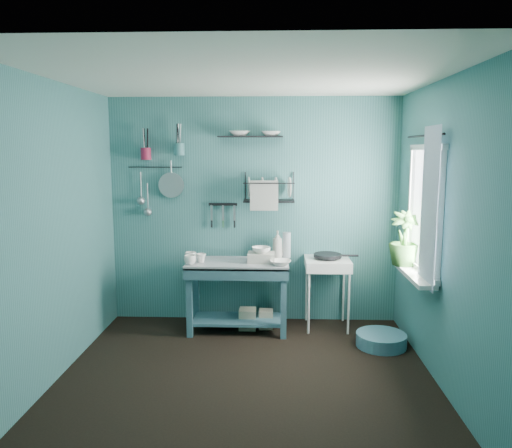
{
  "coord_description": "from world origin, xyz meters",
  "views": [
    {
      "loc": [
        0.25,
        -4.03,
        1.93
      ],
      "look_at": [
        0.05,
        0.85,
        1.2
      ],
      "focal_mm": 35.0,
      "sensor_mm": 36.0,
      "label": 1
    }
  ],
  "objects_px": {
    "water_bottle": "(287,245)",
    "hotplate_stand": "(327,293)",
    "work_counter": "(238,296)",
    "dish_rack": "(269,187)",
    "utensil_cup_magenta": "(146,154)",
    "soap_bottle": "(277,244)",
    "mug_right": "(191,257)",
    "floor_basin": "(381,340)",
    "utensil_cup_teal": "(179,149)",
    "wash_tub": "(261,257)",
    "storage_tin_small": "(266,319)",
    "potted_plant": "(404,238)",
    "mug_mid": "(201,258)",
    "mug_left": "(190,260)",
    "frying_pan": "(328,255)",
    "storage_tin_large": "(248,319)",
    "colander": "(171,185)"
  },
  "relations": [
    {
      "from": "water_bottle",
      "to": "utensil_cup_teal",
      "type": "bearing_deg",
      "value": 175.92
    },
    {
      "from": "work_counter",
      "to": "utensil_cup_magenta",
      "type": "distance_m",
      "value": 1.85
    },
    {
      "from": "mug_mid",
      "to": "floor_basin",
      "type": "xyz_separation_m",
      "value": [
        1.83,
        -0.33,
        -0.74
      ]
    },
    {
      "from": "dish_rack",
      "to": "hotplate_stand",
      "type": "bearing_deg",
      "value": -5.99
    },
    {
      "from": "mug_right",
      "to": "utensil_cup_teal",
      "type": "height_order",
      "value": "utensil_cup_teal"
    },
    {
      "from": "water_bottle",
      "to": "work_counter",
      "type": "bearing_deg",
      "value": -157.07
    },
    {
      "from": "soap_bottle",
      "to": "floor_basin",
      "type": "height_order",
      "value": "soap_bottle"
    },
    {
      "from": "hotplate_stand",
      "to": "mug_left",
      "type": "bearing_deg",
      "value": -173.83
    },
    {
      "from": "mug_left",
      "to": "colander",
      "type": "relative_size",
      "value": 0.44
    },
    {
      "from": "work_counter",
      "to": "wash_tub",
      "type": "height_order",
      "value": "wash_tub"
    },
    {
      "from": "dish_rack",
      "to": "utensil_cup_teal",
      "type": "xyz_separation_m",
      "value": [
        -0.98,
        0.05,
        0.41
      ]
    },
    {
      "from": "water_bottle",
      "to": "floor_basin",
      "type": "relative_size",
      "value": 0.57
    },
    {
      "from": "mug_mid",
      "to": "hotplate_stand",
      "type": "distance_m",
      "value": 1.42
    },
    {
      "from": "water_bottle",
      "to": "storage_tin_large",
      "type": "relative_size",
      "value": 1.27
    },
    {
      "from": "colander",
      "to": "utensil_cup_teal",
      "type": "bearing_deg",
      "value": -15.75
    },
    {
      "from": "water_bottle",
      "to": "hotplate_stand",
      "type": "height_order",
      "value": "water_bottle"
    },
    {
      "from": "mug_right",
      "to": "wash_tub",
      "type": "xyz_separation_m",
      "value": [
        0.75,
        -0.02,
        0.0
      ]
    },
    {
      "from": "soap_bottle",
      "to": "utensil_cup_magenta",
      "type": "relative_size",
      "value": 2.3
    },
    {
      "from": "dish_rack",
      "to": "storage_tin_small",
      "type": "xyz_separation_m",
      "value": [
        -0.02,
        -0.17,
        -1.43
      ]
    },
    {
      "from": "mug_left",
      "to": "water_bottle",
      "type": "distance_m",
      "value": 1.07
    },
    {
      "from": "wash_tub",
      "to": "floor_basin",
      "type": "height_order",
      "value": "wash_tub"
    },
    {
      "from": "work_counter",
      "to": "potted_plant",
      "type": "xyz_separation_m",
      "value": [
        1.63,
        -0.41,
        0.71
      ]
    },
    {
      "from": "work_counter",
      "to": "potted_plant",
      "type": "bearing_deg",
      "value": -3.18
    },
    {
      "from": "storage_tin_small",
      "to": "wash_tub",
      "type": "bearing_deg",
      "value": -116.57
    },
    {
      "from": "soap_bottle",
      "to": "potted_plant",
      "type": "relative_size",
      "value": 0.57
    },
    {
      "from": "mug_right",
      "to": "floor_basin",
      "type": "xyz_separation_m",
      "value": [
        1.95,
        -0.39,
        -0.74
      ]
    },
    {
      "from": "soap_bottle",
      "to": "utensil_cup_magenta",
      "type": "height_order",
      "value": "utensil_cup_magenta"
    },
    {
      "from": "mug_mid",
      "to": "potted_plant",
      "type": "xyz_separation_m",
      "value": [
        2.01,
        -0.35,
        0.29
      ]
    },
    {
      "from": "mug_right",
      "to": "storage_tin_small",
      "type": "xyz_separation_m",
      "value": [
        0.8,
        0.08,
        -0.71
      ]
    },
    {
      "from": "potted_plant",
      "to": "storage_tin_small",
      "type": "xyz_separation_m",
      "value": [
        -1.33,
        0.49,
        -0.99
      ]
    },
    {
      "from": "frying_pan",
      "to": "mug_right",
      "type": "bearing_deg",
      "value": -174.5
    },
    {
      "from": "utensil_cup_magenta",
      "to": "frying_pan",
      "type": "bearing_deg",
      "value": -4.7
    },
    {
      "from": "soap_bottle",
      "to": "hotplate_stand",
      "type": "xyz_separation_m",
      "value": [
        0.54,
        -0.06,
        -0.53
      ]
    },
    {
      "from": "work_counter",
      "to": "dish_rack",
      "type": "bearing_deg",
      "value": 48.94
    },
    {
      "from": "soap_bottle",
      "to": "floor_basin",
      "type": "relative_size",
      "value": 0.61
    },
    {
      "from": "soap_bottle",
      "to": "utensil_cup_teal",
      "type": "xyz_separation_m",
      "value": [
        -1.07,
        0.1,
        1.02
      ]
    },
    {
      "from": "work_counter",
      "to": "water_bottle",
      "type": "distance_m",
      "value": 0.77
    },
    {
      "from": "mug_right",
      "to": "dish_rack",
      "type": "xyz_separation_m",
      "value": [
        0.82,
        0.25,
        0.72
      ]
    },
    {
      "from": "wash_tub",
      "to": "storage_tin_small",
      "type": "distance_m",
      "value": 0.72
    },
    {
      "from": "potted_plant",
      "to": "frying_pan",
      "type": "bearing_deg",
      "value": 140.58
    },
    {
      "from": "utensil_cup_teal",
      "to": "storage_tin_large",
      "type": "relative_size",
      "value": 0.59
    },
    {
      "from": "mug_right",
      "to": "floor_basin",
      "type": "relative_size",
      "value": 0.25
    },
    {
      "from": "work_counter",
      "to": "floor_basin",
      "type": "relative_size",
      "value": 2.17
    },
    {
      "from": "utensil_cup_teal",
      "to": "colander",
      "type": "relative_size",
      "value": 0.46
    },
    {
      "from": "work_counter",
      "to": "mug_left",
      "type": "distance_m",
      "value": 0.66
    },
    {
      "from": "mug_left",
      "to": "frying_pan",
      "type": "height_order",
      "value": "mug_left"
    },
    {
      "from": "colander",
      "to": "mug_left",
      "type": "bearing_deg",
      "value": -60.42
    },
    {
      "from": "mug_left",
      "to": "storage_tin_large",
      "type": "distance_m",
      "value": 0.93
    },
    {
      "from": "utensil_cup_magenta",
      "to": "soap_bottle",
      "type": "bearing_deg",
      "value": -4.1
    },
    {
      "from": "water_bottle",
      "to": "potted_plant",
      "type": "relative_size",
      "value": 0.54
    }
  ]
}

